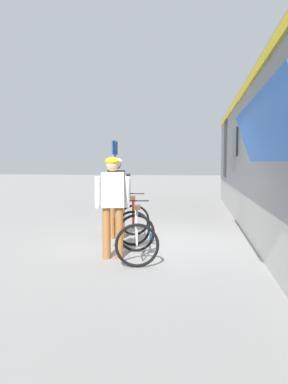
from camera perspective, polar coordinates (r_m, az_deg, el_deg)
The scene contains 8 objects.
ground_plane at distance 7.56m, azimuth 3.10°, elevation -8.06°, with size 80.00×80.00×0.00m, color gray.
cyclist_near_in_dark at distance 7.89m, azimuth -4.37°, elevation 0.22°, with size 0.65×0.39×1.76m.
cyclist_far_in_white at distance 6.24m, azimuth -4.98°, elevation -0.98°, with size 0.66×0.42×1.76m.
bicycle_near_red at distance 7.75m, azimuth -1.68°, elevation -4.71°, with size 0.86×1.16×0.99m.
bicycle_far_silver at distance 6.27m, azimuth -1.19°, elevation -6.97°, with size 0.89×1.18×0.99m.
backpack_on_platform at distance 8.37m, azimuth -5.07°, elevation -5.43°, with size 0.28×0.18×0.40m, color black.
water_bottle_near_the_bikes at distance 7.51m, azimuth 1.11°, elevation -7.29°, with size 0.07×0.07×0.22m, color #338CCC.
platform_sign_post at distance 11.98m, azimuth -4.63°, elevation 4.46°, with size 0.08×0.70×2.40m.
Camera 1 is at (0.66, -7.35, 1.67)m, focal length 33.77 mm.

